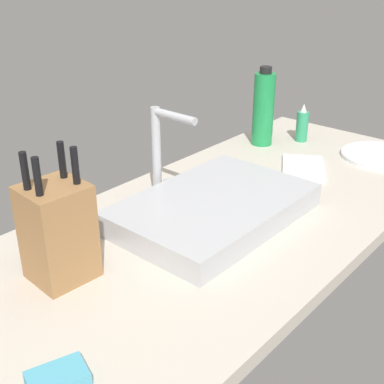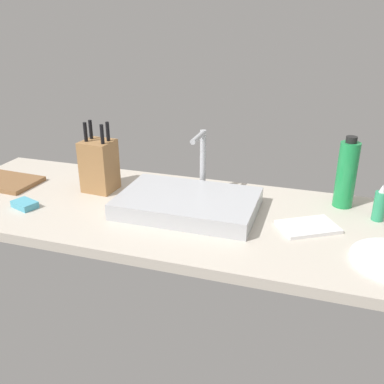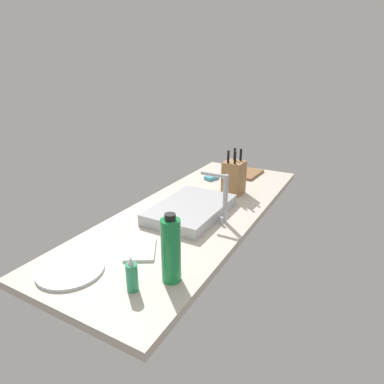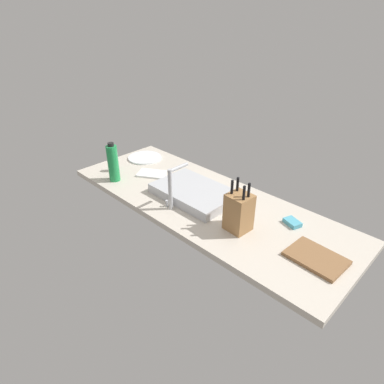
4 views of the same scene
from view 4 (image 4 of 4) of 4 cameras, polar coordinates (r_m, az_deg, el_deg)
countertop_slab at (r=200.05cm, az=2.07°, el=-1.84°), size 183.19×67.18×3.50cm
sink_basin at (r=201.31cm, az=0.39°, el=-0.06°), size 48.90×32.26×5.81cm
faucet at (r=184.91cm, az=-3.42°, el=1.26°), size 5.50×14.46×24.91cm
knife_block at (r=170.44cm, az=8.04°, el=-3.41°), size 12.55×12.09×27.70cm
cutting_board at (r=165.31cm, az=20.56°, el=-10.55°), size 26.41×19.48×1.80cm
soap_bottle at (r=238.53cm, az=-13.02°, el=4.82°), size 4.17×4.17×13.15cm
water_bottle at (r=222.65cm, az=-13.41°, el=4.87°), size 7.11×7.11×26.36cm
dinner_plate at (r=256.82cm, az=-8.13°, el=5.87°), size 25.03×25.03×1.20cm
dish_towel at (r=231.04cm, az=-6.95°, el=3.17°), size 22.45×20.36×1.20cm
dish_sponge at (r=185.07cm, az=16.86°, el=-5.03°), size 10.47×8.62×2.40cm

